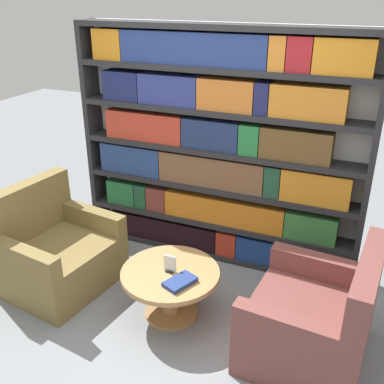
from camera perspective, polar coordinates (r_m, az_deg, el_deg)
ground_plane at (r=3.74m, az=-3.76°, el=-16.71°), size 14.00×14.00×0.00m
bookshelf at (r=4.17m, az=3.24°, el=5.41°), size 2.71×0.30×2.20m
armchair_left at (r=4.22m, az=-16.91°, el=-7.47°), size 0.94×1.02×0.91m
armchair_right at (r=3.43m, az=15.27°, el=-15.60°), size 0.89×0.97×0.91m
coffee_table at (r=3.68m, az=-2.75°, el=-11.54°), size 0.79×0.79×0.42m
table_sign at (r=3.57m, az=-2.81°, el=-9.23°), size 0.10×0.06×0.14m
stray_book at (r=3.46m, az=-1.54°, el=-11.34°), size 0.23×0.29×0.04m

